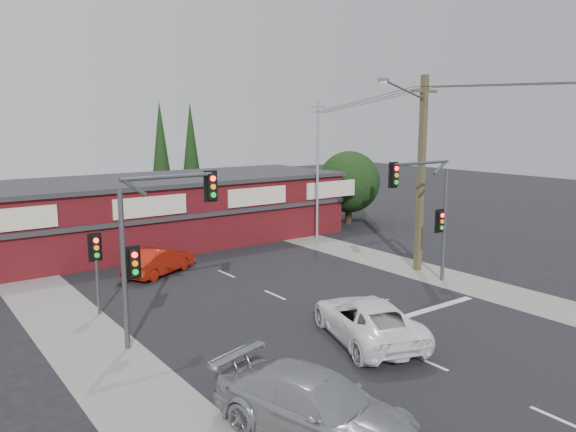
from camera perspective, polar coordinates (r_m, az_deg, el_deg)
ground at (r=22.58m, az=4.39°, el=-10.48°), size 120.00×120.00×0.00m
road_strip at (r=26.37m, az=-2.73°, el=-7.44°), size 14.00×70.00×0.01m
verge_left at (r=23.08m, az=-20.96°, el=-10.64°), size 3.00×70.00×0.02m
verge_right at (r=31.66m, az=10.26°, el=-4.63°), size 3.00×70.00×0.02m
stop_line at (r=23.93m, az=13.25°, el=-9.49°), size 6.50×0.35×0.01m
white_suv at (r=20.55m, az=8.03°, el=-10.35°), size 4.23×6.06×1.54m
silver_suv at (r=14.65m, az=2.86°, el=-18.75°), size 3.81×6.03×1.63m
red_sedan at (r=29.42m, az=-12.96°, el=-4.47°), size 4.38×3.28×1.38m
lane_dashes at (r=23.81m, az=1.71°, el=-9.33°), size 0.12×40.99×0.01m
shop_building at (r=35.90m, az=-14.70°, el=0.37°), size 27.30×8.40×4.22m
tree_cluster at (r=42.77m, az=6.01°, el=3.14°), size 5.90×5.10×5.50m
conifer_near at (r=43.71m, az=-12.79°, el=6.49°), size 1.80×1.80×9.25m
conifer_far at (r=46.99m, az=-9.83°, el=6.80°), size 1.80×1.80×9.25m
traffic_mast_left at (r=19.90m, az=-13.59°, el=-1.73°), size 3.77×0.27×5.97m
traffic_mast_right at (r=27.09m, az=14.22°, el=1.29°), size 3.96×0.27×5.97m
pedestal_signal at (r=23.66m, az=-18.93°, el=-3.95°), size 0.55×0.27×3.38m
utility_pole at (r=29.34m, az=13.24°, el=4.81°), size 4.38×0.59×10.00m
steel_pole at (r=36.30m, az=3.01°, el=4.86°), size 1.20×0.16×9.00m
power_lines at (r=26.14m, az=23.00°, el=11.73°), size 2.01×29.00×1.22m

